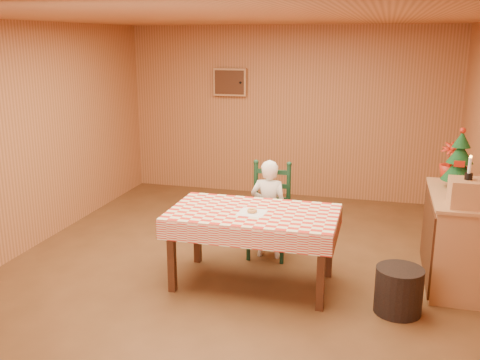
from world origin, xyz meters
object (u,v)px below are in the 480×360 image
shelf_unit (454,238)px  storage_bin (399,290)px  crate (467,193)px  christmas_tree (460,161)px  dining_table (253,219)px  ladder_chair (270,212)px  seated_child (269,209)px

shelf_unit → storage_bin: bearing=-123.4°
crate → christmas_tree: christmas_tree is taller
dining_table → storage_bin: (1.41, -0.23, -0.47)m
dining_table → shelf_unit: size_ratio=1.34×
shelf_unit → christmas_tree: 0.79m
ladder_chair → seated_child: (-0.00, -0.06, 0.06)m
crate → dining_table: bearing=-174.8°
dining_table → crate: 1.99m
christmas_tree → dining_table: bearing=-157.0°
shelf_unit → christmas_tree: christmas_tree is taller
dining_table → ladder_chair: bearing=90.0°
ladder_chair → crate: bearing=-17.5°
dining_table → seated_child: (-0.00, 0.73, -0.13)m
christmas_tree → shelf_unit: bearing=-92.0°
christmas_tree → seated_child: bearing=-177.2°
dining_table → crate: (1.94, 0.18, 0.37)m
shelf_unit → christmas_tree: size_ratio=2.00×
shelf_unit → christmas_tree: (0.01, 0.25, 0.74)m
dining_table → shelf_unit: 2.03m
christmas_tree → storage_bin: 1.55m
crate → christmas_tree: bearing=90.0°
crate → ladder_chair: bearing=162.5°
shelf_unit → ladder_chair: bearing=173.8°
ladder_chair → storage_bin: ladder_chair is taller
seated_child → storage_bin: seated_child is taller
dining_table → christmas_tree: (1.94, 0.83, 0.52)m
seated_child → crate: bearing=164.1°
ladder_chair → christmas_tree: (1.94, 0.04, 0.71)m
seated_child → christmas_tree: christmas_tree is taller
shelf_unit → storage_bin: 0.99m
dining_table → ladder_chair: size_ratio=1.53×
ladder_chair → christmas_tree: christmas_tree is taller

